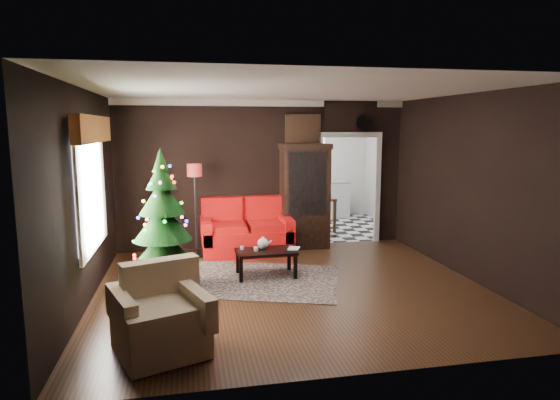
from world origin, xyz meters
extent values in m
plane|color=black|center=(0.00, 0.00, 0.00)|extent=(5.50, 5.50, 0.00)
plane|color=white|center=(0.00, 0.00, 2.80)|extent=(5.50, 5.50, 0.00)
plane|color=black|center=(0.00, 2.50, 1.40)|extent=(5.50, 0.00, 5.50)
plane|color=black|center=(0.00, -2.50, 1.40)|extent=(5.50, 0.00, 5.50)
plane|color=black|center=(-2.75, 0.00, 1.40)|extent=(0.00, 5.50, 5.50)
plane|color=black|center=(2.75, 0.00, 1.40)|extent=(0.00, 5.50, 5.50)
cube|color=white|center=(-2.71, 0.20, 1.45)|extent=(0.05, 1.60, 1.40)
cube|color=#9C5627|center=(-2.63, 0.20, 2.27)|extent=(0.12, 2.10, 0.35)
plane|color=white|center=(1.70, 4.00, 0.00)|extent=(3.00, 3.00, 0.00)
cube|color=white|center=(1.70, 5.45, 1.70)|extent=(0.70, 0.06, 0.70)
cube|color=#2F1E28|center=(-0.45, 0.44, 0.01)|extent=(2.86, 2.45, 0.01)
cylinder|color=white|center=(-0.64, 0.72, 0.44)|extent=(0.06, 0.06, 0.05)
cylinder|color=white|center=(-0.44, 0.59, 0.45)|extent=(0.09, 0.09, 0.07)
imported|color=#7A604C|center=(0.08, 0.63, 0.53)|extent=(0.16, 0.08, 0.23)
cylinder|color=white|center=(1.95, 2.45, 2.38)|extent=(0.32, 0.32, 0.06)
cube|color=#C57943|center=(0.75, 2.46, 2.25)|extent=(0.62, 0.05, 0.52)
cube|color=silver|center=(1.70, 5.20, 0.45)|extent=(1.80, 0.60, 0.90)
camera|label=1|loc=(-1.44, -6.44, 2.30)|focal=30.55mm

